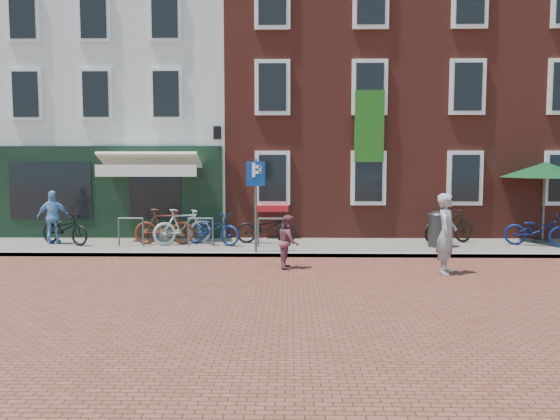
{
  "coord_description": "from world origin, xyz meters",
  "views": [
    {
      "loc": [
        1.08,
        -14.61,
        2.56
      ],
      "look_at": [
        0.77,
        1.22,
        1.15
      ],
      "focal_mm": 35.95,
      "sensor_mm": 36.0,
      "label": 1
    }
  ],
  "objects_px": {
    "parasol": "(545,167)",
    "boy": "(289,242)",
    "litter_bin": "(439,227)",
    "cafe_person": "(53,217)",
    "bicycle_2": "(213,229)",
    "woman": "(446,234)",
    "bicycle_6": "(538,230)",
    "bicycle_5": "(449,226)",
    "bicycle_3": "(182,227)",
    "bicycle_1": "(164,227)",
    "bicycle_0": "(65,228)",
    "bicycle_4": "(266,227)",
    "parking_sign": "(256,189)"
  },
  "relations": [
    {
      "from": "woman",
      "to": "bicycle_5",
      "type": "xyz_separation_m",
      "value": [
        1.17,
        3.95,
        -0.29
      ]
    },
    {
      "from": "boy",
      "to": "cafe_person",
      "type": "distance_m",
      "value": 7.59
    },
    {
      "from": "bicycle_1",
      "to": "bicycle_4",
      "type": "bearing_deg",
      "value": -86.01
    },
    {
      "from": "cafe_person",
      "to": "bicycle_1",
      "type": "height_order",
      "value": "cafe_person"
    },
    {
      "from": "cafe_person",
      "to": "woman",
      "type": "bearing_deg",
      "value": 150.63
    },
    {
      "from": "cafe_person",
      "to": "litter_bin",
      "type": "bearing_deg",
      "value": 168.21
    },
    {
      "from": "bicycle_0",
      "to": "bicycle_3",
      "type": "distance_m",
      "value": 3.43
    },
    {
      "from": "litter_bin",
      "to": "cafe_person",
      "type": "relative_size",
      "value": 0.7
    },
    {
      "from": "woman",
      "to": "bicycle_6",
      "type": "distance_m",
      "value": 4.99
    },
    {
      "from": "parasol",
      "to": "bicycle_0",
      "type": "distance_m",
      "value": 14.32
    },
    {
      "from": "parasol",
      "to": "woman",
      "type": "xyz_separation_m",
      "value": [
        -4.08,
        -4.3,
        -1.45
      ]
    },
    {
      "from": "parasol",
      "to": "bicycle_1",
      "type": "xyz_separation_m",
      "value": [
        -11.28,
        -0.7,
        -1.74
      ]
    },
    {
      "from": "bicycle_3",
      "to": "bicycle_4",
      "type": "xyz_separation_m",
      "value": [
        2.44,
        0.27,
        -0.05
      ]
    },
    {
      "from": "cafe_person",
      "to": "bicycle_2",
      "type": "relative_size",
      "value": 0.87
    },
    {
      "from": "parasol",
      "to": "bicycle_2",
      "type": "relative_size",
      "value": 1.51
    },
    {
      "from": "litter_bin",
      "to": "bicycle_3",
      "type": "relative_size",
      "value": 0.63
    },
    {
      "from": "parasol",
      "to": "bicycle_6",
      "type": "height_order",
      "value": "parasol"
    },
    {
      "from": "bicycle_5",
      "to": "bicycle_6",
      "type": "xyz_separation_m",
      "value": [
        2.39,
        -0.48,
        -0.05
      ]
    },
    {
      "from": "litter_bin",
      "to": "bicycle_6",
      "type": "relative_size",
      "value": 0.61
    },
    {
      "from": "bicycle_5",
      "to": "bicycle_3",
      "type": "bearing_deg",
      "value": 70.3
    },
    {
      "from": "woman",
      "to": "bicycle_6",
      "type": "height_order",
      "value": "woman"
    },
    {
      "from": "litter_bin",
      "to": "cafe_person",
      "type": "distance_m",
      "value": 11.2
    },
    {
      "from": "parking_sign",
      "to": "bicycle_5",
      "type": "relative_size",
      "value": 1.43
    },
    {
      "from": "parasol",
      "to": "bicycle_0",
      "type": "height_order",
      "value": "parasol"
    },
    {
      "from": "boy",
      "to": "parasol",
      "type": "bearing_deg",
      "value": -62.0
    },
    {
      "from": "bicycle_1",
      "to": "litter_bin",
      "type": "bearing_deg",
      "value": -93.56
    },
    {
      "from": "bicycle_3",
      "to": "cafe_person",
      "type": "bearing_deg",
      "value": 62.68
    },
    {
      "from": "bicycle_2",
      "to": "bicycle_6",
      "type": "xyz_separation_m",
      "value": [
        9.34,
        -0.09,
        0.0
      ]
    },
    {
      "from": "bicycle_0",
      "to": "bicycle_1",
      "type": "relative_size",
      "value": 1.03
    },
    {
      "from": "bicycle_5",
      "to": "bicycle_6",
      "type": "distance_m",
      "value": 2.44
    },
    {
      "from": "bicycle_2",
      "to": "bicycle_6",
      "type": "relative_size",
      "value": 1.0
    },
    {
      "from": "parking_sign",
      "to": "bicycle_1",
      "type": "distance_m",
      "value": 3.27
    },
    {
      "from": "litter_bin",
      "to": "bicycle_3",
      "type": "bearing_deg",
      "value": 177.79
    },
    {
      "from": "bicycle_5",
      "to": "cafe_person",
      "type": "bearing_deg",
      "value": 69.28
    },
    {
      "from": "bicycle_6",
      "to": "bicycle_3",
      "type": "bearing_deg",
      "value": 113.03
    },
    {
      "from": "woman",
      "to": "bicycle_6",
      "type": "bearing_deg",
      "value": -21.84
    },
    {
      "from": "bicycle_2",
      "to": "bicycle_3",
      "type": "xyz_separation_m",
      "value": [
        -0.89,
        0.05,
        0.05
      ]
    },
    {
      "from": "parasol",
      "to": "bicycle_3",
      "type": "distance_m",
      "value": 10.91
    },
    {
      "from": "woman",
      "to": "litter_bin",
      "type": "bearing_deg",
      "value": 11.81
    },
    {
      "from": "woman",
      "to": "bicycle_1",
      "type": "xyz_separation_m",
      "value": [
        -7.2,
        3.59,
        -0.29
      ]
    },
    {
      "from": "bicycle_2",
      "to": "cafe_person",
      "type": "bearing_deg",
      "value": 114.54
    },
    {
      "from": "parasol",
      "to": "boy",
      "type": "relative_size",
      "value": 2.13
    },
    {
      "from": "boy",
      "to": "bicycle_2",
      "type": "relative_size",
      "value": 0.71
    },
    {
      "from": "litter_bin",
      "to": "boy",
      "type": "height_order",
      "value": "boy"
    },
    {
      "from": "bicycle_0",
      "to": "bicycle_1",
      "type": "bearing_deg",
      "value": -63.04
    },
    {
      "from": "bicycle_3",
      "to": "bicycle_5",
      "type": "bearing_deg",
      "value": -114.2
    },
    {
      "from": "boy",
      "to": "cafe_person",
      "type": "xyz_separation_m",
      "value": [
        -6.93,
        3.08,
        0.25
      ]
    },
    {
      "from": "parasol",
      "to": "bicycle_6",
      "type": "distance_m",
      "value": 2.03
    },
    {
      "from": "bicycle_0",
      "to": "bicycle_5",
      "type": "bearing_deg",
      "value": -62.21
    },
    {
      "from": "boy",
      "to": "bicycle_4",
      "type": "relative_size",
      "value": 0.71
    }
  ]
}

